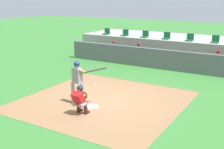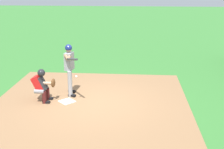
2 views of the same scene
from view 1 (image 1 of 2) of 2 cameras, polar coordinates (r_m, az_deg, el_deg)
ground_plane at (r=12.17m, az=-1.70°, el=-5.29°), size 80.00×80.00×0.00m
dirt_infield at (r=12.17m, az=-1.70°, el=-5.27°), size 6.40×6.40×0.01m
home_plate at (r=11.54m, az=-3.85°, el=-6.36°), size 0.62×0.62×0.02m
batter_at_plate at (r=11.58m, az=-6.73°, el=-1.07°), size 1.37×0.67×1.80m
catcher_crouched at (r=10.73m, az=-6.31°, el=-4.77°), size 0.49×1.50×1.13m
dugout_wall at (r=17.62m, az=9.74°, el=2.99°), size 13.00×0.30×1.20m
dugout_bench at (r=18.61m, az=10.81°, el=2.41°), size 11.80×0.44×0.45m
dugout_player_0 at (r=20.03m, az=0.14°, el=4.89°), size 0.49×0.70×1.30m
dugout_player_1 at (r=19.14m, az=5.12°, el=4.34°), size 0.49×0.70×1.30m
dugout_player_2 at (r=17.59m, az=20.10°, el=2.50°), size 0.49×0.70×1.30m
stands_platform at (r=21.70m, az=14.02°, el=5.30°), size 15.00×4.40×1.40m
stadium_seat_0 at (r=22.53m, az=-1.11°, el=8.25°), size 0.46×0.46×0.48m
stadium_seat_1 at (r=21.72m, az=2.57°, el=7.98°), size 0.46×0.46×0.48m
stadium_seat_2 at (r=21.01m, az=6.51°, el=7.65°), size 0.46×0.46×0.48m
stadium_seat_3 at (r=20.40m, az=10.69°, el=7.26°), size 0.46×0.46×0.48m
stadium_seat_4 at (r=19.90m, az=15.11°, el=6.81°), size 0.46×0.46×0.48m
stadium_seat_5 at (r=19.53m, az=19.70°, el=6.29°), size 0.46×0.46×0.48m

